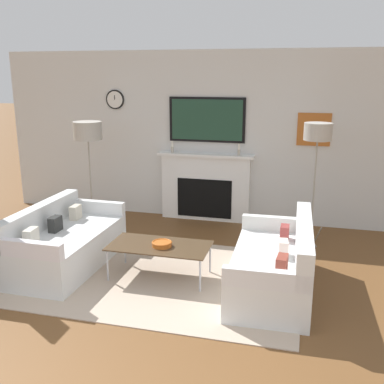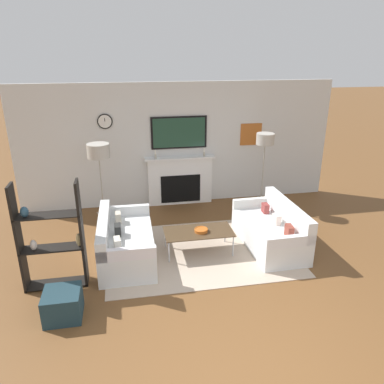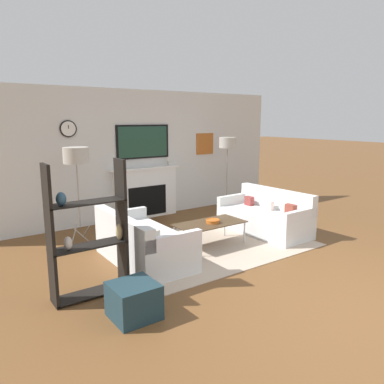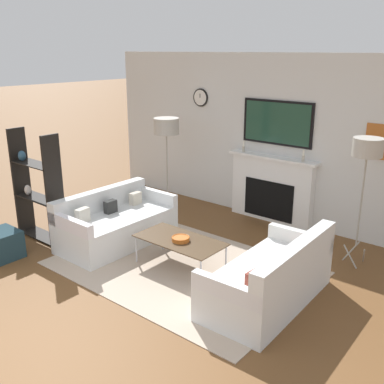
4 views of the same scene
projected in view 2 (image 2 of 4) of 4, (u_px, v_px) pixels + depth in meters
The scene contains 11 objects.
ground_plane at pixel (250, 374), 4.10m from camera, with size 60.00×60.00×0.00m, color brown.
fireplace_wall at pixel (179, 150), 8.31m from camera, with size 6.99×0.28×2.70m.
area_rug at pixel (200, 251), 6.58m from camera, with size 3.21×2.27×0.01m.
couch_left at pixel (124, 244), 6.26m from camera, with size 0.89×1.70×0.76m.
couch_right at pixel (272, 231), 6.70m from camera, with size 0.88×1.75×0.80m.
coffee_table at pixel (199, 232), 6.43m from camera, with size 1.18×0.60×0.40m.
decorative_bowl at pixel (201, 230), 6.39m from camera, with size 0.24×0.24×0.06m.
floor_lamp_left at pixel (98, 152), 7.20m from camera, with size 0.43×0.43×1.64m.
floor_lamp_right at pixel (265, 140), 7.75m from camera, with size 0.37×0.37×1.71m.
shelf_unit at pixel (51, 239), 5.36m from camera, with size 0.90×0.28×1.64m.
ottoman at pixel (63, 304), 4.91m from camera, with size 0.48×0.48×0.38m.
Camera 2 is at (-1.20, -2.95, 3.33)m, focal length 35.00 mm.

